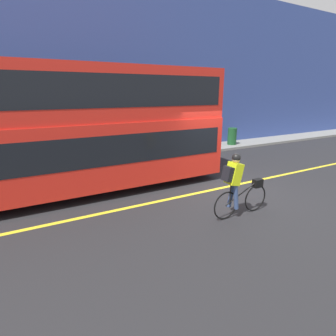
% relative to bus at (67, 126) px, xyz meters
% --- Properties ---
extents(ground_plane, '(80.00, 80.00, 0.00)m').
position_rel_bus_xyz_m(ground_plane, '(4.57, -2.14, -2.14)').
color(ground_plane, '#232326').
extents(road_center_line, '(50.00, 0.14, 0.01)m').
position_rel_bus_xyz_m(road_center_line, '(4.57, -1.94, -2.14)').
color(road_center_line, yellow).
rests_on(road_center_line, ground_plane).
extents(sidewalk_curb, '(60.00, 1.71, 0.13)m').
position_rel_bus_xyz_m(sidewalk_curb, '(4.57, 3.36, -2.07)').
color(sidewalk_curb, gray).
rests_on(sidewalk_curb, ground_plane).
extents(building_facade, '(60.00, 0.30, 8.39)m').
position_rel_bus_xyz_m(building_facade, '(4.57, 4.36, 2.06)').
color(building_facade, '#33478C').
rests_on(building_facade, ground_plane).
extents(bus, '(9.87, 2.46, 3.87)m').
position_rel_bus_xyz_m(bus, '(0.00, 0.00, 0.00)').
color(bus, black).
rests_on(bus, ground_plane).
extents(cyclist_on_bike, '(1.76, 0.32, 1.69)m').
position_rel_bus_xyz_m(cyclist_on_bike, '(3.41, -3.74, -1.24)').
color(cyclist_on_bike, black).
rests_on(cyclist_on_bike, ground_plane).
extents(trash_bin, '(0.51, 0.51, 0.97)m').
position_rel_bus_xyz_m(trash_bin, '(9.48, 3.28, -1.53)').
color(trash_bin, '#194C23').
rests_on(trash_bin, sidewalk_curb).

